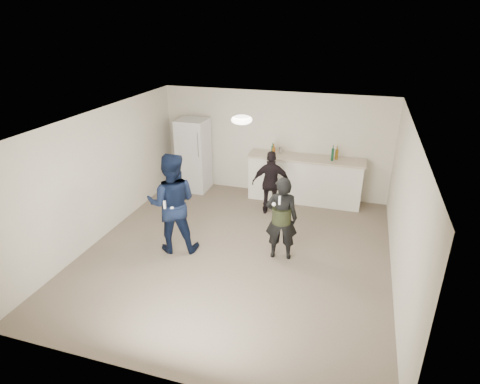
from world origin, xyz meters
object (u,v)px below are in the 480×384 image
(fridge, at_px, (194,155))
(spectator, at_px, (271,183))
(woman, at_px, (281,218))
(man, at_px, (172,203))
(counter, at_px, (305,180))
(shaker, at_px, (280,150))

(fridge, height_order, spectator, fridge)
(woman, bearing_deg, man, -0.55)
(counter, relative_size, man, 1.37)
(counter, xyz_separation_m, woman, (-0.04, -2.58, 0.26))
(woman, xyz_separation_m, spectator, (-0.58, 1.72, -0.07))
(fridge, relative_size, woman, 1.15)
(fridge, xyz_separation_m, woman, (2.74, -2.51, -0.12))
(counter, xyz_separation_m, shaker, (-0.63, 0.11, 0.65))
(fridge, bearing_deg, man, -74.66)
(spectator, bearing_deg, counter, -138.80)
(man, xyz_separation_m, woman, (1.96, 0.30, -0.16))
(shaker, height_order, spectator, spectator)
(shaker, bearing_deg, woman, -77.57)
(shaker, relative_size, woman, 0.11)
(shaker, height_order, man, man)
(counter, distance_m, man, 3.53)
(man, distance_m, woman, 1.99)
(shaker, distance_m, spectator, 1.06)
(fridge, bearing_deg, woman, -42.49)
(counter, xyz_separation_m, man, (-2.00, -2.88, 0.42))
(fridge, bearing_deg, spectator, -19.93)
(woman, distance_m, spectator, 1.82)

